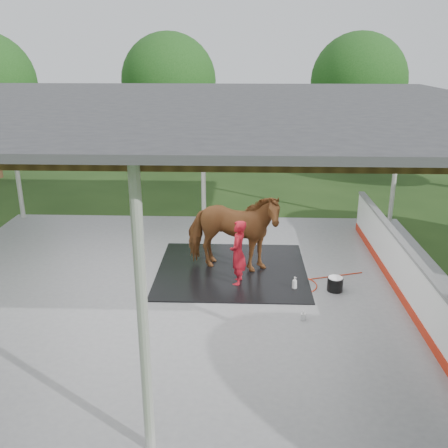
{
  "coord_description": "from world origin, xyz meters",
  "views": [
    {
      "loc": [
        1.17,
        -9.93,
        5.04
      ],
      "look_at": [
        0.77,
        0.86,
        1.26
      ],
      "focal_mm": 40.0,
      "sensor_mm": 36.0,
      "label": 1
    }
  ],
  "objects_px": {
    "horse": "(232,231)",
    "handler": "(238,253)",
    "wash_bucket": "(335,284)",
    "dasher_board": "(400,269)"
  },
  "relations": [
    {
      "from": "horse",
      "to": "wash_bucket",
      "type": "distance_m",
      "value": 2.61
    },
    {
      "from": "horse",
      "to": "handler",
      "type": "bearing_deg",
      "value": -156.05
    },
    {
      "from": "dasher_board",
      "to": "horse",
      "type": "distance_m",
      "value": 3.8
    },
    {
      "from": "wash_bucket",
      "to": "dasher_board",
      "type": "bearing_deg",
      "value": 0.36
    },
    {
      "from": "handler",
      "to": "wash_bucket",
      "type": "distance_m",
      "value": 2.22
    },
    {
      "from": "dasher_board",
      "to": "wash_bucket",
      "type": "bearing_deg",
      "value": -179.64
    },
    {
      "from": "handler",
      "to": "wash_bucket",
      "type": "relative_size",
      "value": 4.39
    },
    {
      "from": "dasher_board",
      "to": "wash_bucket",
      "type": "relative_size",
      "value": 23.52
    },
    {
      "from": "horse",
      "to": "wash_bucket",
      "type": "xyz_separation_m",
      "value": [
        2.28,
        -0.96,
        -0.83
      ]
    },
    {
      "from": "horse",
      "to": "handler",
      "type": "xyz_separation_m",
      "value": [
        0.15,
        -0.69,
        -0.25
      ]
    }
  ]
}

